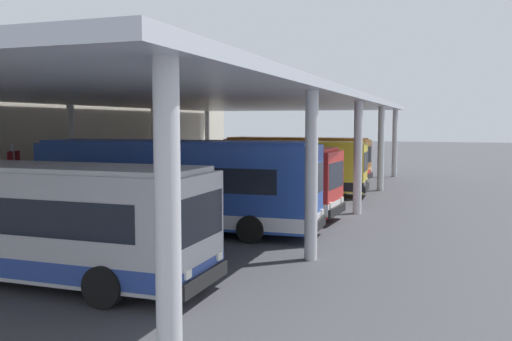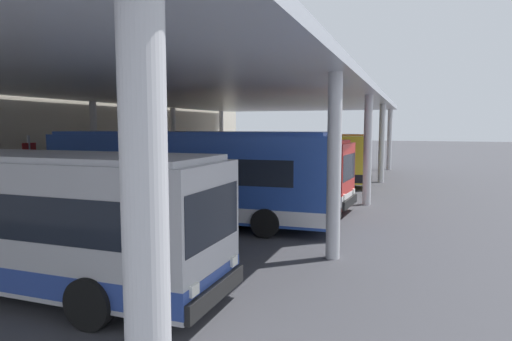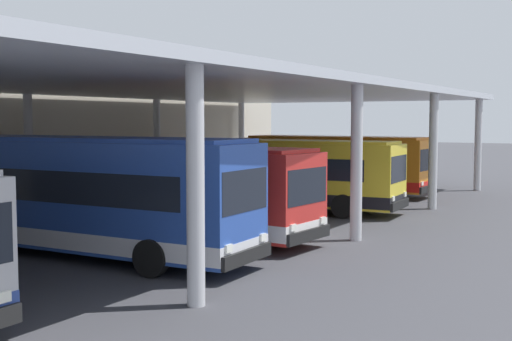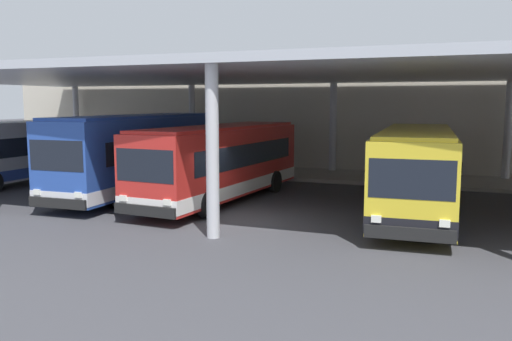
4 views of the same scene
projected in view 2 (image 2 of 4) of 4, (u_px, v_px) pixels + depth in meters
ground_plane at (315, 202)px, 22.20m from camera, size 200.00×200.00×0.00m
platform_kerb at (120, 189)px, 26.16m from camera, size 42.00×4.50×0.18m
station_building_facade at (74, 135)px, 26.94m from camera, size 48.00×1.60×6.43m
canopy_shelter at (215, 98)px, 23.53m from camera, size 40.00×17.00×5.55m
bus_nearest_bay at (12, 217)px, 10.31m from camera, size 2.74×10.53×3.17m
bus_second_bay at (189, 176)px, 17.08m from camera, size 2.96×11.40×3.57m
bus_middle_bay at (239, 171)px, 20.89m from camera, size 3.26×10.68×3.17m
bus_far_bay at (286, 160)px, 28.24m from camera, size 3.09×10.64×3.17m
bus_departing at (302, 153)px, 35.39m from camera, size 2.99×10.61×3.17m
bench_waiting at (173, 169)px, 31.95m from camera, size 1.80×0.45×0.92m
trash_bin at (148, 174)px, 28.48m from camera, size 0.52×0.52×0.98m
banner_sign at (30, 168)px, 19.01m from camera, size 0.70×0.12×3.20m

